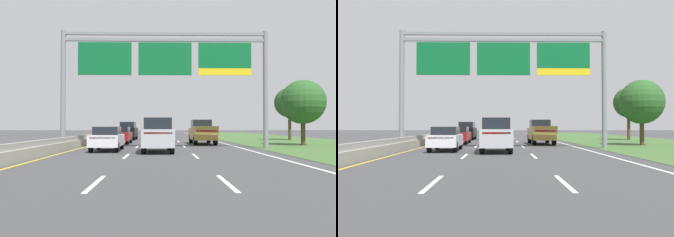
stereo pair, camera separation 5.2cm
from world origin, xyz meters
The scene contains 12 objects.
ground_plane centered at (0.00, 35.00, 0.00)m, with size 220.00×220.00×0.00m, color #3D3D3F.
lane_striping centered at (0.00, 34.54, 0.00)m, with size 11.96×106.00×0.01m.
grass_verge_right centered at (13.95, 35.00, 0.01)m, with size 14.00×110.00×0.02m, color #3D602D.
median_barrier_concrete centered at (-6.60, 35.00, 0.35)m, with size 0.60×110.00×0.85m.
overhead_sign_gantry centered at (0.30, 25.93, 6.10)m, with size 15.06×0.42×8.55m.
pickup_truck_gold centered at (3.76, 32.27, 1.07)m, with size 2.11×5.44×2.20m.
car_red_left_lane_sedan centered at (-3.70, 32.89, 0.82)m, with size 1.88×4.42×1.57m.
car_silver_centre_lane_suv centered at (-0.22, 22.46, 1.10)m, with size 2.03×4.75×2.11m.
car_black_left_lane_suv centered at (-3.84, 42.35, 1.10)m, with size 1.99×4.73×2.11m.
car_white_left_lane_sedan centered at (-3.49, 23.63, 0.82)m, with size 1.86×4.42×1.57m.
roadside_tree_mid centered at (11.87, 29.63, 3.63)m, with size 3.69×3.69×5.49m.
roadside_tree_far centered at (14.98, 41.00, 4.33)m, with size 3.48×3.48×6.10m.
Camera 1 is at (-0.03, 0.60, 1.60)m, focal length 37.57 mm.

